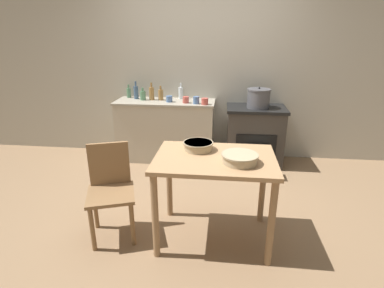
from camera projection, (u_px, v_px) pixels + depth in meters
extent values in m
plane|color=#896B4C|center=(188.00, 205.00, 3.24)|extent=(14.00, 14.00, 0.00)
cube|color=#B2AD9E|center=(201.00, 69.00, 4.29)|extent=(8.00, 0.07, 2.55)
cube|color=#B2A893|center=(166.00, 131.00, 4.36)|extent=(1.37, 0.51, 0.84)
cube|color=gray|center=(165.00, 102.00, 4.21)|extent=(1.40, 0.54, 0.03)
cube|color=#38332D|center=(254.00, 137.00, 4.23)|extent=(0.76, 0.54, 0.78)
cube|color=black|center=(256.00, 108.00, 4.09)|extent=(0.80, 0.58, 0.04)
cube|color=black|center=(256.00, 146.00, 3.99)|extent=(0.53, 0.01, 0.33)
cube|color=#A87F56|center=(215.00, 159.00, 2.49)|extent=(1.00, 0.71, 0.03)
cylinder|color=#97724E|center=(155.00, 217.00, 2.38)|extent=(0.06, 0.06, 0.75)
cylinder|color=#97724E|center=(271.00, 224.00, 2.29)|extent=(0.06, 0.06, 0.75)
cylinder|color=#97724E|center=(169.00, 182.00, 2.95)|extent=(0.06, 0.06, 0.75)
cylinder|color=#97724E|center=(263.00, 186.00, 2.86)|extent=(0.06, 0.06, 0.75)
cube|color=olive|center=(111.00, 194.00, 2.61)|extent=(0.51, 0.51, 0.03)
cube|color=olive|center=(109.00, 164.00, 2.71)|extent=(0.35, 0.15, 0.40)
cylinder|color=olive|center=(92.00, 229.00, 2.50)|extent=(0.04, 0.04, 0.41)
cylinder|color=olive|center=(132.00, 224.00, 2.57)|extent=(0.04, 0.04, 0.41)
cylinder|color=olive|center=(95.00, 208.00, 2.81)|extent=(0.04, 0.04, 0.41)
cylinder|color=olive|center=(131.00, 204.00, 2.87)|extent=(0.04, 0.04, 0.41)
cube|color=beige|center=(259.00, 164.00, 3.83)|extent=(0.29, 0.20, 0.38)
cylinder|color=#4C4C51|center=(258.00, 99.00, 4.00)|extent=(0.30, 0.30, 0.23)
cylinder|color=#4C4C51|center=(259.00, 90.00, 3.96)|extent=(0.31, 0.31, 0.02)
sphere|color=black|center=(259.00, 88.00, 3.95)|extent=(0.02, 0.02, 0.02)
cylinder|color=tan|center=(198.00, 146.00, 2.63)|extent=(0.25, 0.25, 0.07)
cylinder|color=tan|center=(198.00, 143.00, 2.62)|extent=(0.27, 0.27, 0.01)
cylinder|color=tan|center=(240.00, 158.00, 2.36)|extent=(0.27, 0.27, 0.08)
cylinder|color=tan|center=(240.00, 155.00, 2.35)|extent=(0.29, 0.29, 0.01)
cylinder|color=silver|center=(181.00, 93.00, 4.32)|extent=(0.07, 0.07, 0.16)
cylinder|color=silver|center=(181.00, 85.00, 4.28)|extent=(0.03, 0.03, 0.06)
cylinder|color=olive|center=(161.00, 95.00, 4.24)|extent=(0.07, 0.07, 0.15)
cylinder|color=olive|center=(161.00, 88.00, 4.21)|extent=(0.03, 0.03, 0.06)
cylinder|color=#517F5B|center=(129.00, 93.00, 4.41)|extent=(0.06, 0.06, 0.14)
cylinder|color=#517F5B|center=(128.00, 86.00, 4.38)|extent=(0.02, 0.02, 0.05)
cylinder|color=#517F5B|center=(143.00, 96.00, 4.24)|extent=(0.08, 0.08, 0.13)
cylinder|color=#517F5B|center=(143.00, 89.00, 4.21)|extent=(0.03, 0.03, 0.05)
cylinder|color=#3D5675|center=(136.00, 93.00, 4.32)|extent=(0.06, 0.06, 0.18)
cylinder|color=#3D5675|center=(136.00, 84.00, 4.27)|extent=(0.02, 0.02, 0.07)
cylinder|color=olive|center=(152.00, 94.00, 4.25)|extent=(0.07, 0.07, 0.18)
cylinder|color=olive|center=(151.00, 85.00, 4.20)|extent=(0.03, 0.03, 0.07)
cylinder|color=#4C6B99|center=(196.00, 100.00, 4.01)|extent=(0.08, 0.08, 0.10)
cylinder|color=#B74C42|center=(205.00, 101.00, 3.96)|extent=(0.09, 0.09, 0.09)
cylinder|color=#4C6B99|center=(169.00, 99.00, 4.13)|extent=(0.09, 0.09, 0.08)
cylinder|color=#B74C42|center=(186.00, 100.00, 4.07)|extent=(0.08, 0.08, 0.09)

